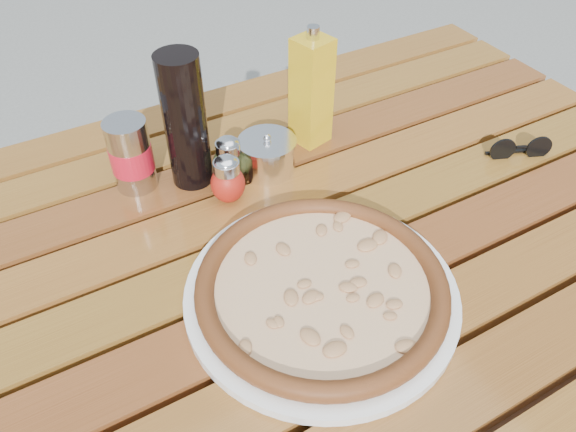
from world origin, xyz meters
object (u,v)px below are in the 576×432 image
pepper_shaker (228,180)px  parmesan_tin (267,155)px  table (294,273)px  olive_oil_cruet (311,91)px  plate (321,294)px  pizza (322,286)px  soda_can (131,155)px  dark_bottle (185,122)px  sunglasses (520,149)px  oregano_shaker (229,160)px

pepper_shaker → parmesan_tin: pepper_shaker is taller
table → olive_oil_cruet: size_ratio=6.67×
plate → pizza: (0.00, 0.00, 0.02)m
soda_can → dark_bottle: bearing=-19.5°
sunglasses → dark_bottle: bearing=-179.8°
dark_bottle → pepper_shaker: bearing=-68.2°
pizza → dark_bottle: size_ratio=1.68×
oregano_shaker → pizza: bearing=-90.3°
olive_oil_cruet → pepper_shaker: bearing=-158.4°
soda_can → sunglasses: 0.65m
pizza → pepper_shaker: size_ratio=4.50×
dark_bottle → parmesan_tin: (0.12, -0.04, -0.08)m
table → plate: 0.14m
plate → parmesan_tin: size_ratio=3.59×
table → plate: plate is taller
plate → soda_can: soda_can is taller
table → soda_can: size_ratio=11.67×
pizza → olive_oil_cruet: olive_oil_cruet is taller
oregano_shaker → soda_can: soda_can is taller
table → olive_oil_cruet: olive_oil_cruet is taller
soda_can → sunglasses: size_ratio=1.10×
soda_can → parmesan_tin: 0.22m
plate → oregano_shaker: oregano_shaker is taller
oregano_shaker → olive_oil_cruet: (0.17, 0.03, 0.06)m
table → soda_can: 0.31m
pepper_shaker → dark_bottle: size_ratio=0.37×
oregano_shaker → parmesan_tin: bearing=-6.9°
olive_oil_cruet → plate: bearing=-118.7°
plate → pizza: 0.02m
table → pepper_shaker: bearing=109.2°
dark_bottle → sunglasses: 0.56m
plate → soda_can: size_ratio=3.00×
parmesan_tin → pizza: bearing=-103.5°
dark_bottle → parmesan_tin: 0.15m
oregano_shaker → soda_can: 0.15m
plate → soda_can: bearing=111.5°
oregano_shaker → sunglasses: (0.46, -0.19, -0.02)m
parmesan_tin → soda_can: bearing=161.1°
plate → parmesan_tin: 0.29m
olive_oil_cruet → pizza: bearing=-118.7°
pepper_shaker → sunglasses: 0.50m
plate → olive_oil_cruet: size_ratio=1.71×
plate → dark_bottle: 0.34m
dark_bottle → sunglasses: size_ratio=2.02×
parmesan_tin → table: bearing=-104.5°
parmesan_tin → sunglasses: bearing=-24.6°
table → dark_bottle: (-0.08, 0.20, 0.19)m
pizza → oregano_shaker: (0.00, 0.28, 0.02)m
table → oregano_shaker: (-0.02, 0.17, 0.11)m
plate → olive_oil_cruet: bearing=61.3°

